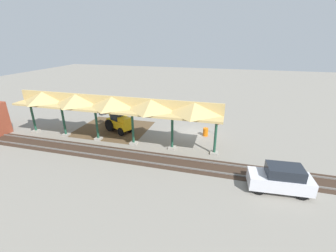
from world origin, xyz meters
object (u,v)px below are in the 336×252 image
at_px(stop_sign, 218,123).
at_px(backhoe, 118,121).
at_px(traffic_barrel, 206,132).
at_px(distant_parked_car, 281,179).

relative_size(stop_sign, backhoe, 0.40).
xyz_separation_m(stop_sign, traffic_barrel, (1.21, 0.59, -0.97)).
bearing_deg(backhoe, stop_sign, -170.53).
xyz_separation_m(backhoe, distant_parked_car, (-16.03, 7.07, -0.29)).
relative_size(backhoe, distant_parked_car, 1.17).
height_order(backhoe, traffic_barrel, backhoe).
xyz_separation_m(backhoe, traffic_barrel, (-9.90, -1.26, -0.82)).
height_order(stop_sign, distant_parked_car, stop_sign).
xyz_separation_m(distant_parked_car, traffic_barrel, (6.12, -8.34, -0.53)).
relative_size(stop_sign, traffic_barrel, 2.22).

